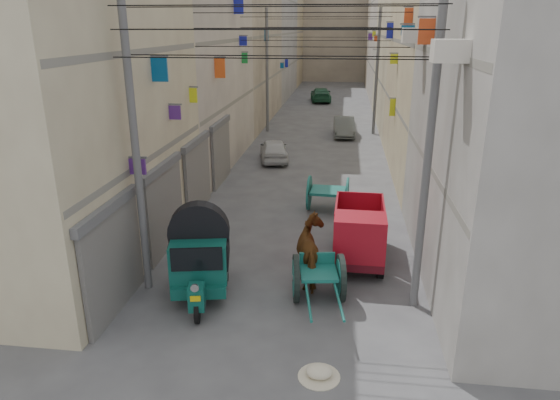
% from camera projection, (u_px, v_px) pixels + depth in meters
% --- Properties ---
extents(building_row_left, '(8.00, 62.00, 14.00)m').
position_uv_depth(building_row_left, '(223.00, 32.00, 38.63)').
color(building_row_left, beige).
rests_on(building_row_left, ground).
extents(building_row_right, '(8.00, 62.00, 14.00)m').
position_uv_depth(building_row_right, '(435.00, 32.00, 36.71)').
color(building_row_right, '#A29E98').
rests_on(building_row_right, ground).
extents(end_cap_building, '(22.00, 10.00, 13.00)m').
position_uv_depth(end_cap_building, '(336.00, 29.00, 67.50)').
color(end_cap_building, '#B6A68F').
rests_on(end_cap_building, ground).
extents(shutters_left, '(0.18, 14.40, 2.88)m').
position_uv_depth(shutters_left, '(183.00, 188.00, 17.54)').
color(shutters_left, '#4B4B50').
rests_on(shutters_left, ground).
extents(signboards, '(8.22, 40.52, 5.67)m').
position_uv_depth(signboards, '(315.00, 93.00, 26.99)').
color(signboards, '#D0451B').
rests_on(signboards, ground).
extents(ac_units, '(0.70, 6.55, 3.35)m').
position_uv_depth(ac_units, '(434.00, 2.00, 12.13)').
color(ac_units, beige).
rests_on(ac_units, ground).
extents(utility_poles, '(7.40, 22.20, 8.00)m').
position_uv_depth(utility_poles, '(309.00, 94.00, 22.44)').
color(utility_poles, '#565659').
rests_on(utility_poles, ground).
extents(overhead_cables, '(7.40, 22.52, 1.12)m').
position_uv_depth(overhead_cables, '(306.00, 29.00, 19.10)').
color(overhead_cables, black).
rests_on(overhead_cables, ground).
extents(auto_rickshaw, '(1.96, 2.90, 1.97)m').
position_uv_depth(auto_rickshaw, '(200.00, 254.00, 13.21)').
color(auto_rickshaw, black).
rests_on(auto_rickshaw, ground).
extents(tonga_cart, '(1.49, 2.94, 1.27)m').
position_uv_depth(tonga_cart, '(318.00, 277.00, 13.03)').
color(tonga_cart, black).
rests_on(tonga_cart, ground).
extents(mini_truck, '(1.56, 3.35, 1.87)m').
position_uv_depth(mini_truck, '(359.00, 238.00, 14.88)').
color(mini_truck, black).
rests_on(mini_truck, ground).
extents(second_cart, '(1.63, 1.47, 1.37)m').
position_uv_depth(second_cart, '(328.00, 193.00, 19.41)').
color(second_cart, '#155E55').
rests_on(second_cart, ground).
extents(feed_sack, '(0.55, 0.44, 0.27)m').
position_uv_depth(feed_sack, '(319.00, 371.00, 10.28)').
color(feed_sack, beige).
rests_on(feed_sack, ground).
extents(horse, '(1.42, 2.24, 1.75)m').
position_uv_depth(horse, '(314.00, 252.00, 14.00)').
color(horse, brown).
rests_on(horse, ground).
extents(distant_car_white, '(2.06, 3.72, 1.20)m').
position_uv_depth(distant_car_white, '(274.00, 150.00, 26.75)').
color(distant_car_white, silver).
rests_on(distant_car_white, ground).
extents(distant_car_grey, '(1.48, 3.77, 1.22)m').
position_uv_depth(distant_car_grey, '(344.00, 127.00, 32.82)').
color(distant_car_grey, '#525754').
rests_on(distant_car_grey, ground).
extents(distant_car_green, '(2.28, 4.67, 1.31)m').
position_uv_depth(distant_car_green, '(321.00, 95.00, 47.82)').
color(distant_car_green, '#1B5133').
rests_on(distant_car_green, ground).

